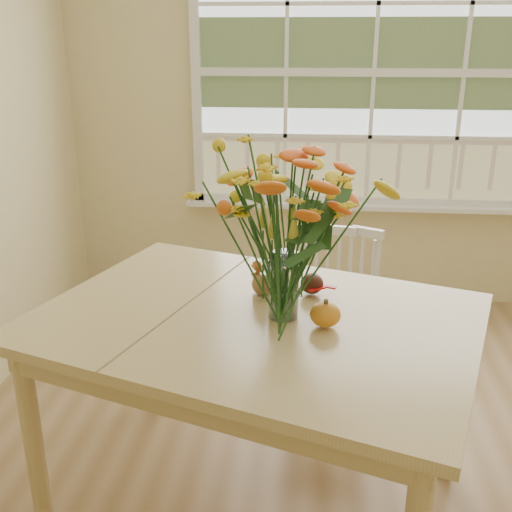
# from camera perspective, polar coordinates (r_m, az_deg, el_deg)

# --- Properties ---
(wall_back) EXTENTS (4.00, 0.02, 2.70)m
(wall_back) POSITION_cam_1_polar(r_m,az_deg,el_deg) (4.04, 10.94, 13.98)
(wall_back) COLOR beige
(wall_back) RESTS_ON floor
(window) EXTENTS (2.42, 0.12, 1.74)m
(window) POSITION_cam_1_polar(r_m,az_deg,el_deg) (3.98, 11.16, 16.51)
(window) COLOR silver
(window) RESTS_ON wall_back
(dining_table) EXTENTS (1.80, 1.53, 0.82)m
(dining_table) POSITION_cam_1_polar(r_m,az_deg,el_deg) (2.20, -0.05, -7.85)
(dining_table) COLOR tan
(dining_table) RESTS_ON floor
(windsor_chair) EXTENTS (0.46, 0.45, 0.89)m
(windsor_chair) POSITION_cam_1_polar(r_m,az_deg,el_deg) (2.96, 7.46, -5.23)
(windsor_chair) COLOR white
(windsor_chair) RESTS_ON floor
(flower_vase) EXTENTS (0.50, 0.50, 0.59)m
(flower_vase) POSITION_cam_1_polar(r_m,az_deg,el_deg) (2.02, 2.76, 3.39)
(flower_vase) COLOR white
(flower_vase) RESTS_ON dining_table
(pumpkin) EXTENTS (0.11, 0.11, 0.08)m
(pumpkin) POSITION_cam_1_polar(r_m,az_deg,el_deg) (2.07, 6.62, -5.67)
(pumpkin) COLOR orange
(pumpkin) RESTS_ON dining_table
(turkey_figurine) EXTENTS (0.12, 0.12, 0.12)m
(turkey_figurine) POSITION_cam_1_polar(r_m,az_deg,el_deg) (2.28, 0.64, -2.81)
(turkey_figurine) COLOR #CCB78C
(turkey_figurine) RESTS_ON dining_table
(dark_gourd) EXTENTS (0.12, 0.09, 0.08)m
(dark_gourd) POSITION_cam_1_polar(r_m,az_deg,el_deg) (2.32, 5.34, -2.72)
(dark_gourd) COLOR #38160F
(dark_gourd) RESTS_ON dining_table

